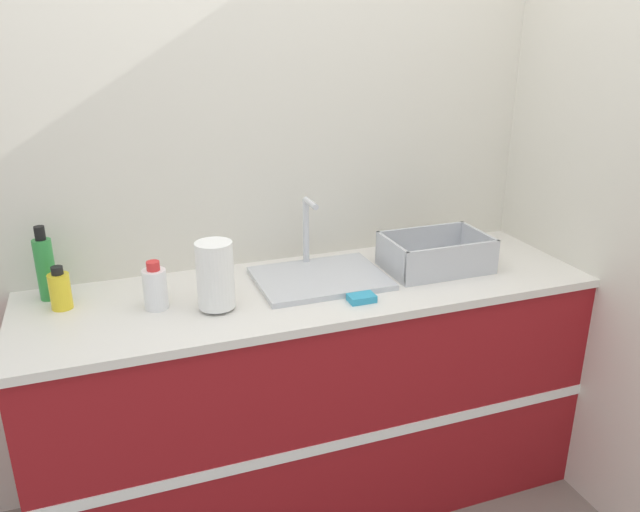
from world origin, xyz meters
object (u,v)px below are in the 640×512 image
dish_rack (436,257)px  bottle_white_spray (155,288)px  bottle_yellow (60,290)px  paper_towel_roll (215,276)px  bottle_green (45,267)px  sink (319,275)px

dish_rack → bottle_white_spray: size_ratio=2.35×
bottle_white_spray → bottle_yellow: size_ratio=1.12×
dish_rack → bottle_yellow: 1.33m
paper_towel_roll → bottle_white_spray: 0.20m
bottle_green → bottle_white_spray: (0.33, -0.20, -0.04)m
dish_rack → bottle_green: bearing=171.5°
sink → dish_rack: (0.45, -0.04, 0.03)m
bottle_white_spray → sink: bearing=4.0°
paper_towel_roll → bottle_green: (-0.52, 0.28, -0.00)m
sink → bottle_white_spray: 0.59m
bottle_green → bottle_white_spray: bottle_green is taller
sink → dish_rack: bearing=-5.5°
bottle_white_spray → bottle_yellow: bearing=160.3°
sink → dish_rack: 0.46m
sink → bottle_white_spray: size_ratio=2.83×
sink → paper_towel_roll: bearing=-163.7°
dish_rack → bottle_white_spray: (-1.04, 0.00, 0.03)m
dish_rack → bottle_white_spray: bearing=179.9°
dish_rack → sink: bearing=174.5°
sink → bottle_yellow: size_ratio=3.16×
sink → bottle_white_spray: (-0.58, -0.04, 0.05)m
bottle_green → sink: bearing=-10.0°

